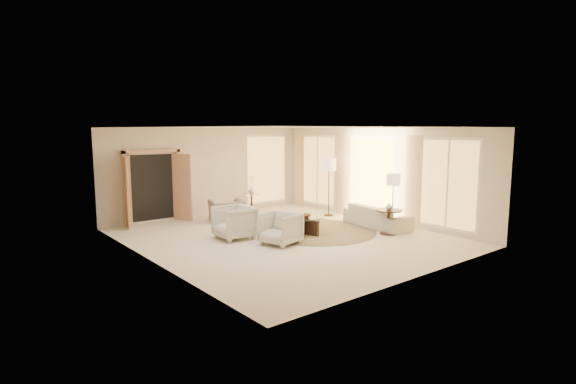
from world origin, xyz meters
TOP-DOWN VIEW (x-y plane):
  - room at (0.00, 0.00)m, footprint 7.04×8.04m
  - windows_right at (3.45, 0.10)m, footprint 0.10×6.40m
  - window_back_corner at (2.30, 3.95)m, footprint 1.70×0.10m
  - curtains_right at (3.40, 1.00)m, footprint 0.06×5.20m
  - french_doors at (-1.90, 3.82)m, footprint 1.95×0.66m
  - area_rug at (1.08, 0.05)m, footprint 4.18×4.18m
  - sofa at (2.81, -0.64)m, footprint 1.08×2.18m
  - armchair_left at (-1.08, 0.74)m, footprint 0.88×0.93m
  - armchair_right at (-0.53, -0.46)m, footprint 0.96×0.99m
  - accent_chair at (-0.09, 2.75)m, footprint 1.11×0.87m
  - coffee_table at (0.60, -0.03)m, footprint 1.64×1.64m
  - end_table at (2.36, -1.41)m, footprint 0.69×0.69m
  - side_table at (1.25, 3.39)m, footprint 0.55×0.55m
  - floor_lamp_near at (2.90, 1.43)m, footprint 0.45×0.45m
  - floor_lamp_far at (2.86, -1.14)m, footprint 0.38×0.38m
  - bowl at (0.60, -0.03)m, footprint 0.47×0.47m
  - end_vase at (2.36, -1.41)m, footprint 0.20×0.20m
  - side_vase at (1.25, 3.39)m, footprint 0.29×0.29m

SIDE VIEW (x-z plane):
  - area_rug at x=1.08m, z-range 0.00..0.01m
  - coffee_table at x=0.60m, z-range 0.06..0.51m
  - sofa at x=2.81m, z-range 0.00..0.61m
  - side_table at x=1.25m, z-range 0.07..0.71m
  - accent_chair at x=-0.09m, z-range 0.00..0.85m
  - armchair_right at x=-0.53m, z-range 0.00..0.85m
  - end_table at x=2.36m, z-range 0.12..0.78m
  - armchair_left at x=-1.08m, z-range 0.00..0.92m
  - bowl at x=0.60m, z-range 0.46..0.54m
  - end_vase at x=2.36m, z-range 0.65..0.84m
  - side_vase at x=1.25m, z-range 0.64..0.87m
  - french_doors at x=-1.90m, z-range -0.01..2.15m
  - curtains_right at x=3.40m, z-range 0.00..2.60m
  - floor_lamp_far at x=2.86m, z-range 0.55..2.11m
  - windows_right at x=3.45m, z-range 0.15..2.55m
  - window_back_corner at x=2.30m, z-range 0.15..2.55m
  - room at x=0.00m, z-range -0.02..2.81m
  - floor_lamp_near at x=2.90m, z-range 0.65..2.49m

